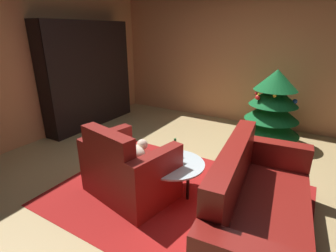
{
  "coord_description": "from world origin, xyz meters",
  "views": [
    {
      "loc": [
        1.24,
        -2.54,
        1.84
      ],
      "look_at": [
        -0.26,
        -0.0,
        0.73
      ],
      "focal_mm": 27.4,
      "sensor_mm": 36.0,
      "label": 1
    }
  ],
  "objects_px": {
    "armchair_red": "(128,171)",
    "couch_red": "(256,211)",
    "bookshelf_unit": "(94,76)",
    "coffee_table": "(174,166)",
    "bottle_on_table": "(175,149)",
    "decorated_tree": "(273,107)",
    "book_stack_on_table": "(171,158)"
  },
  "relations": [
    {
      "from": "bottle_on_table",
      "to": "coffee_table",
      "type": "bearing_deg",
      "value": -65.19
    },
    {
      "from": "armchair_red",
      "to": "coffee_table",
      "type": "height_order",
      "value": "armchair_red"
    },
    {
      "from": "bookshelf_unit",
      "to": "couch_red",
      "type": "distance_m",
      "value": 4.01
    },
    {
      "from": "armchair_red",
      "to": "couch_red",
      "type": "relative_size",
      "value": 0.59
    },
    {
      "from": "armchair_red",
      "to": "bottle_on_table",
      "type": "xyz_separation_m",
      "value": [
        0.36,
        0.46,
        0.18
      ]
    },
    {
      "from": "couch_red",
      "to": "book_stack_on_table",
      "type": "distance_m",
      "value": 1.06
    },
    {
      "from": "book_stack_on_table",
      "to": "bottle_on_table",
      "type": "height_order",
      "value": "bottle_on_table"
    },
    {
      "from": "bookshelf_unit",
      "to": "armchair_red",
      "type": "relative_size",
      "value": 1.79
    },
    {
      "from": "coffee_table",
      "to": "decorated_tree",
      "type": "height_order",
      "value": "decorated_tree"
    },
    {
      "from": "armchair_red",
      "to": "book_stack_on_table",
      "type": "bearing_deg",
      "value": 34.59
    },
    {
      "from": "bookshelf_unit",
      "to": "decorated_tree",
      "type": "height_order",
      "value": "bookshelf_unit"
    },
    {
      "from": "bottle_on_table",
      "to": "decorated_tree",
      "type": "distance_m",
      "value": 2.16
    },
    {
      "from": "armchair_red",
      "to": "couch_red",
      "type": "bearing_deg",
      "value": 2.14
    },
    {
      "from": "bookshelf_unit",
      "to": "couch_red",
      "type": "height_order",
      "value": "bookshelf_unit"
    },
    {
      "from": "bookshelf_unit",
      "to": "decorated_tree",
      "type": "xyz_separation_m",
      "value": [
        3.29,
        0.8,
        -0.34
      ]
    },
    {
      "from": "bookshelf_unit",
      "to": "coffee_table",
      "type": "height_order",
      "value": "bookshelf_unit"
    },
    {
      "from": "bookshelf_unit",
      "to": "couch_red",
      "type": "relative_size",
      "value": 1.07
    },
    {
      "from": "coffee_table",
      "to": "bottle_on_table",
      "type": "distance_m",
      "value": 0.23
    },
    {
      "from": "decorated_tree",
      "to": "bookshelf_unit",
      "type": "bearing_deg",
      "value": -166.33
    },
    {
      "from": "bookshelf_unit",
      "to": "bottle_on_table",
      "type": "height_order",
      "value": "bookshelf_unit"
    },
    {
      "from": "bookshelf_unit",
      "to": "coffee_table",
      "type": "xyz_separation_m",
      "value": [
        2.62,
        -1.39,
        -0.6
      ]
    },
    {
      "from": "coffee_table",
      "to": "decorated_tree",
      "type": "bearing_deg",
      "value": 72.97
    },
    {
      "from": "bookshelf_unit",
      "to": "coffee_table",
      "type": "bearing_deg",
      "value": -28.05
    },
    {
      "from": "bookshelf_unit",
      "to": "armchair_red",
      "type": "height_order",
      "value": "bookshelf_unit"
    },
    {
      "from": "bookshelf_unit",
      "to": "couch_red",
      "type": "bearing_deg",
      "value": -24.16
    },
    {
      "from": "couch_red",
      "to": "decorated_tree",
      "type": "relative_size",
      "value": 1.5
    },
    {
      "from": "book_stack_on_table",
      "to": "bottle_on_table",
      "type": "relative_size",
      "value": 1.04
    },
    {
      "from": "armchair_red",
      "to": "decorated_tree",
      "type": "distance_m",
      "value": 2.73
    },
    {
      "from": "armchair_red",
      "to": "decorated_tree",
      "type": "relative_size",
      "value": 0.89
    },
    {
      "from": "bookshelf_unit",
      "to": "book_stack_on_table",
      "type": "distance_m",
      "value": 2.97
    },
    {
      "from": "couch_red",
      "to": "coffee_table",
      "type": "xyz_separation_m",
      "value": [
        -0.99,
        0.22,
        0.07
      ]
    },
    {
      "from": "coffee_table",
      "to": "bottle_on_table",
      "type": "height_order",
      "value": "bottle_on_table"
    }
  ]
}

